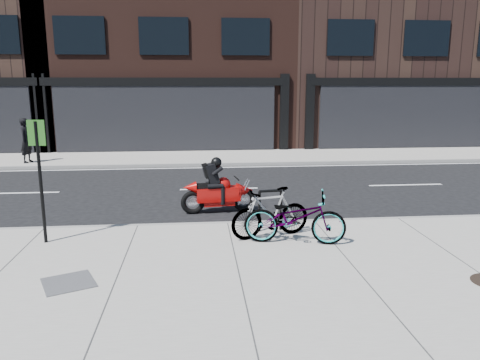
{
  "coord_description": "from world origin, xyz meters",
  "views": [
    {
      "loc": [
        -0.66,
        -12.08,
        3.26
      ],
      "look_at": [
        0.38,
        -0.96,
        0.9
      ],
      "focal_mm": 35.0,
      "sensor_mm": 36.0,
      "label": 1
    }
  ],
  "objects": [
    {
      "name": "pedestrian",
      "position": [
        -7.28,
        6.78,
        1.01
      ],
      "size": [
        0.54,
        0.71,
        1.75
      ],
      "primitive_type": "imported",
      "rotation": [
        0.0,
        0.0,
        1.37
      ],
      "color": "black",
      "rests_on": "sidewalk_far"
    },
    {
      "name": "bicycle_rear",
      "position": [
        0.81,
        -3.02,
        0.65
      ],
      "size": [
        1.78,
        0.95,
        1.03
      ],
      "primitive_type": "imported",
      "rotation": [
        0.0,
        0.0,
        5.0
      ],
      "color": "gray",
      "rests_on": "sidewalk_near"
    },
    {
      "name": "sidewalk_near",
      "position": [
        0.0,
        -5.0,
        0.07
      ],
      "size": [
        60.0,
        6.0,
        0.13
      ],
      "primitive_type": "cube",
      "color": "gray",
      "rests_on": "ground"
    },
    {
      "name": "bike_rack",
      "position": [
        0.87,
        -2.6,
        0.66
      ],
      "size": [
        0.53,
        0.13,
        0.9
      ],
      "rotation": [
        0.0,
        0.0,
        0.14
      ],
      "color": "black",
      "rests_on": "sidewalk_near"
    },
    {
      "name": "bicycle_front",
      "position": [
        1.23,
        -3.43,
        0.65
      ],
      "size": [
        2.09,
        1.07,
        1.05
      ],
      "primitive_type": "imported",
      "rotation": [
        0.0,
        0.0,
        1.37
      ],
      "color": "gray",
      "rests_on": "sidewalk_near"
    },
    {
      "name": "building_mideast",
      "position": [
        10.0,
        14.5,
        6.25
      ],
      "size": [
        12.0,
        10.0,
        12.5
      ],
      "primitive_type": "cube",
      "color": "black",
      "rests_on": "ground"
    },
    {
      "name": "utility_grate",
      "position": [
        -2.73,
        -4.95,
        0.14
      ],
      "size": [
        0.99,
        0.99,
        0.02
      ],
      "primitive_type": "cube",
      "rotation": [
        0.0,
        0.0,
        0.42
      ],
      "color": "#424143",
      "rests_on": "sidewalk_near"
    },
    {
      "name": "ground",
      "position": [
        0.0,
        0.0,
        0.0
      ],
      "size": [
        120.0,
        120.0,
        0.0
      ],
      "primitive_type": "plane",
      "color": "black",
      "rests_on": "ground"
    },
    {
      "name": "motorcycle",
      "position": [
        -0.06,
        -0.61,
        0.58
      ],
      "size": [
        1.91,
        0.55,
        1.43
      ],
      "rotation": [
        0.0,
        0.0,
        0.12
      ],
      "color": "black",
      "rests_on": "ground"
    },
    {
      "name": "building_center",
      "position": [
        -2.0,
        14.5,
        7.25
      ],
      "size": [
        12.0,
        10.0,
        14.5
      ],
      "primitive_type": "cube",
      "color": "black",
      "rests_on": "ground"
    },
    {
      "name": "sidewalk_far",
      "position": [
        0.0,
        7.75,
        0.07
      ],
      "size": [
        60.0,
        3.5,
        0.13
      ],
      "primitive_type": "cube",
      "color": "gray",
      "rests_on": "ground"
    },
    {
      "name": "sign_post",
      "position": [
        -3.68,
        -2.93,
        1.58
      ],
      "size": [
        0.33,
        0.07,
        2.42
      ],
      "rotation": [
        0.0,
        0.0,
        -0.04
      ],
      "color": "black",
      "rests_on": "sidewalk_near"
    }
  ]
}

